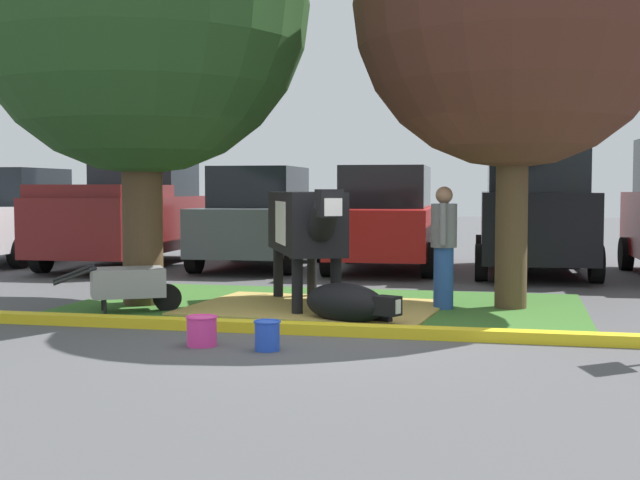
{
  "coord_description": "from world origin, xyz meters",
  "views": [
    {
      "loc": [
        2.12,
        -9.05,
        1.6
      ],
      "look_at": [
        -0.5,
        2.29,
        0.9
      ],
      "focal_mm": 48.78,
      "sensor_mm": 36.0,
      "label": 1
    }
  ],
  "objects_px": {
    "shade_tree_left": "(140,5)",
    "bucket_pink": "(202,330)",
    "cow_holstein": "(306,224)",
    "sedan_blue": "(260,218)",
    "shade_tree_right": "(514,7)",
    "bucket_blue": "(267,335)",
    "pickup_truck_maroon": "(130,211)",
    "calf_lying": "(347,303)",
    "wheelbarrow": "(130,283)",
    "person_handler": "(444,244)",
    "sedan_silver": "(386,220)",
    "suv_black": "(534,206)",
    "hatchback_white": "(15,216)"
  },
  "relations": [
    {
      "from": "bucket_pink",
      "to": "pickup_truck_maroon",
      "type": "xyz_separation_m",
      "value": [
        -4.74,
        8.37,
        0.95
      ]
    },
    {
      "from": "wheelbarrow",
      "to": "sedan_blue",
      "type": "relative_size",
      "value": 0.34
    },
    {
      "from": "pickup_truck_maroon",
      "to": "shade_tree_left",
      "type": "bearing_deg",
      "value": -63.13
    },
    {
      "from": "cow_holstein",
      "to": "shade_tree_left",
      "type": "bearing_deg",
      "value": -174.9
    },
    {
      "from": "bucket_blue",
      "to": "sedan_blue",
      "type": "distance_m",
      "value": 9.08
    },
    {
      "from": "calf_lying",
      "to": "bucket_pink",
      "type": "bearing_deg",
      "value": -123.29
    },
    {
      "from": "bucket_blue",
      "to": "pickup_truck_maroon",
      "type": "xyz_separation_m",
      "value": [
        -5.45,
        8.46,
        0.96
      ]
    },
    {
      "from": "bucket_blue",
      "to": "pickup_truck_maroon",
      "type": "height_order",
      "value": "pickup_truck_maroon"
    },
    {
      "from": "wheelbarrow",
      "to": "suv_black",
      "type": "distance_m",
      "value": 8.27
    },
    {
      "from": "shade_tree_right",
      "to": "bucket_pink",
      "type": "relative_size",
      "value": 18.45
    },
    {
      "from": "shade_tree_left",
      "to": "bucket_pink",
      "type": "distance_m",
      "value": 5.1
    },
    {
      "from": "hatchback_white",
      "to": "suv_black",
      "type": "height_order",
      "value": "suv_black"
    },
    {
      "from": "cow_holstein",
      "to": "bucket_blue",
      "type": "bearing_deg",
      "value": -83.41
    },
    {
      "from": "person_handler",
      "to": "calf_lying",
      "type": "bearing_deg",
      "value": -125.95
    },
    {
      "from": "shade_tree_left",
      "to": "bucket_pink",
      "type": "xyz_separation_m",
      "value": [
        1.88,
        -2.73,
        -3.88
      ]
    },
    {
      "from": "cow_holstein",
      "to": "bucket_pink",
      "type": "distance_m",
      "value": 3.1
    },
    {
      "from": "shade_tree_right",
      "to": "pickup_truck_maroon",
      "type": "relative_size",
      "value": 1.1
    },
    {
      "from": "shade_tree_left",
      "to": "person_handler",
      "type": "bearing_deg",
      "value": 5.92
    },
    {
      "from": "shade_tree_right",
      "to": "calf_lying",
      "type": "height_order",
      "value": "shade_tree_right"
    },
    {
      "from": "bucket_blue",
      "to": "suv_black",
      "type": "distance_m",
      "value": 8.98
    },
    {
      "from": "shade_tree_right",
      "to": "suv_black",
      "type": "bearing_deg",
      "value": 85.94
    },
    {
      "from": "shade_tree_left",
      "to": "shade_tree_right",
      "type": "distance_m",
      "value": 4.95
    },
    {
      "from": "bucket_pink",
      "to": "suv_black",
      "type": "height_order",
      "value": "suv_black"
    },
    {
      "from": "hatchback_white",
      "to": "bucket_blue",
      "type": "bearing_deg",
      "value": -46.42
    },
    {
      "from": "cow_holstein",
      "to": "wheelbarrow",
      "type": "xyz_separation_m",
      "value": [
        -2.09,
        -0.96,
        -0.74
      ]
    },
    {
      "from": "calf_lying",
      "to": "wheelbarrow",
      "type": "bearing_deg",
      "value": 175.9
    },
    {
      "from": "calf_lying",
      "to": "bucket_pink",
      "type": "distance_m",
      "value": 2.1
    },
    {
      "from": "pickup_truck_maroon",
      "to": "bucket_pink",
      "type": "bearing_deg",
      "value": -60.49
    },
    {
      "from": "cow_holstein",
      "to": "suv_black",
      "type": "distance_m",
      "value": 6.27
    },
    {
      "from": "cow_holstein",
      "to": "sedan_blue",
      "type": "distance_m",
      "value": 6.09
    },
    {
      "from": "pickup_truck_maroon",
      "to": "suv_black",
      "type": "distance_m",
      "value": 8.11
    },
    {
      "from": "bucket_pink",
      "to": "bucket_blue",
      "type": "height_order",
      "value": "bucket_pink"
    },
    {
      "from": "pickup_truck_maroon",
      "to": "sedan_silver",
      "type": "distance_m",
      "value": 5.32
    },
    {
      "from": "bucket_pink",
      "to": "shade_tree_right",
      "type": "bearing_deg",
      "value": 48.78
    },
    {
      "from": "shade_tree_right",
      "to": "sedan_silver",
      "type": "height_order",
      "value": "shade_tree_right"
    },
    {
      "from": "shade_tree_right",
      "to": "calf_lying",
      "type": "distance_m",
      "value": 4.47
    },
    {
      "from": "hatchback_white",
      "to": "cow_holstein",
      "type": "bearing_deg",
      "value": -35.57
    },
    {
      "from": "suv_black",
      "to": "shade_tree_right",
      "type": "bearing_deg",
      "value": -94.06
    },
    {
      "from": "suv_black",
      "to": "sedan_silver",
      "type": "bearing_deg",
      "value": 177.91
    },
    {
      "from": "calf_lying",
      "to": "pickup_truck_maroon",
      "type": "height_order",
      "value": "pickup_truck_maroon"
    },
    {
      "from": "sedan_silver",
      "to": "bucket_pink",
      "type": "bearing_deg",
      "value": -93.92
    },
    {
      "from": "calf_lying",
      "to": "pickup_truck_maroon",
      "type": "xyz_separation_m",
      "value": [
        -5.89,
        6.61,
        0.88
      ]
    },
    {
      "from": "person_handler",
      "to": "bucket_blue",
      "type": "height_order",
      "value": "person_handler"
    },
    {
      "from": "person_handler",
      "to": "sedan_blue",
      "type": "height_order",
      "value": "sedan_blue"
    },
    {
      "from": "shade_tree_left",
      "to": "bucket_pink",
      "type": "relative_size",
      "value": 19.34
    },
    {
      "from": "person_handler",
      "to": "sedan_silver",
      "type": "distance_m",
      "value": 5.61
    },
    {
      "from": "shade_tree_right",
      "to": "cow_holstein",
      "type": "distance_m",
      "value": 3.89
    },
    {
      "from": "shade_tree_right",
      "to": "bucket_blue",
      "type": "height_order",
      "value": "shade_tree_right"
    },
    {
      "from": "person_handler",
      "to": "pickup_truck_maroon",
      "type": "distance_m",
      "value": 8.65
    },
    {
      "from": "bucket_pink",
      "to": "hatchback_white",
      "type": "height_order",
      "value": "hatchback_white"
    }
  ]
}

